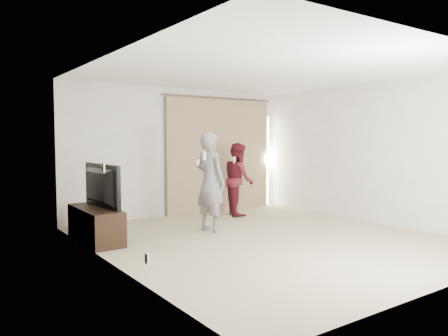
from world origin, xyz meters
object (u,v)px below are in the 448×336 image
at_px(person_man, 210,182).
at_px(person_woman, 238,179).
at_px(tv, 95,186).
at_px(tv_console, 96,225).

relative_size(person_man, person_woman, 1.14).
xyz_separation_m(tv, person_man, (1.84, -0.39, -0.01)).
bearing_deg(person_man, tv, 168.04).
bearing_deg(person_woman, person_man, -143.81).
distance_m(tv_console, tv, 0.59).
height_order(tv_console, person_woman, person_woman).
relative_size(tv_console, person_man, 0.80).
relative_size(tv, person_man, 0.69).
distance_m(person_man, person_woman, 1.63).
bearing_deg(tv, person_woman, -84.02).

